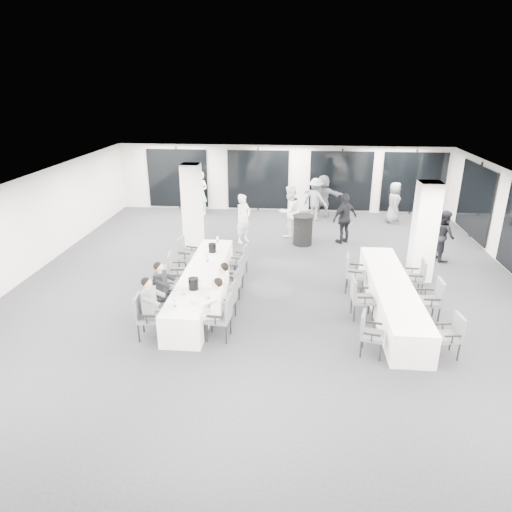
{
  "coord_description": "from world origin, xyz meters",
  "views": [
    {
      "loc": [
        0.62,
        -11.35,
        5.3
      ],
      "look_at": [
        -0.36,
        -0.2,
        0.99
      ],
      "focal_mm": 32.0,
      "sensor_mm": 36.0,
      "label": 1
    }
  ],
  "objects": [
    {
      "name": "chair_main_left_fourth",
      "position": [
        -2.55,
        -0.24,
        0.57
      ],
      "size": [
        0.57,
        0.61,
        1.0
      ],
      "rotation": [
        0.0,
        0.0,
        -1.43
      ],
      "color": "#494C50",
      "rests_on": "floor"
    },
    {
      "name": "plate_a",
      "position": [
        -1.84,
        -2.17,
        0.76
      ],
      "size": [
        0.2,
        0.2,
        0.03
      ],
      "color": "white",
      "rests_on": "banquet_table_main"
    },
    {
      "name": "chair_side_right_mid",
      "position": [
        3.87,
        -1.49,
        0.59
      ],
      "size": [
        0.53,
        0.59,
        1.04
      ],
      "rotation": [
        0.0,
        0.0,
        1.57
      ],
      "color": "#494C50",
      "rests_on": "floor"
    },
    {
      "name": "banquet_table_side",
      "position": [
        3.03,
        -1.07,
        0.38
      ],
      "size": [
        0.9,
        5.0,
        0.75
      ],
      "primitive_type": "cube",
      "color": "white",
      "rests_on": "floor"
    },
    {
      "name": "water_bottle_c",
      "position": [
        -1.65,
        1.31,
        0.87
      ],
      "size": [
        0.08,
        0.08,
        0.24
      ],
      "primitive_type": "cylinder",
      "color": "silver",
      "rests_on": "banquet_table_main"
    },
    {
      "name": "chair_main_left_near",
      "position": [
        -2.55,
        -2.81,
        0.58
      ],
      "size": [
        0.55,
        0.61,
        1.01
      ],
      "rotation": [
        0.0,
        0.0,
        -1.48
      ],
      "color": "#494C50",
      "rests_on": "floor"
    },
    {
      "name": "wine_glass",
      "position": [
        -1.44,
        -2.91,
        0.91
      ],
      "size": [
        0.08,
        0.08,
        0.21
      ],
      "color": "silver",
      "rests_on": "banquet_table_main"
    },
    {
      "name": "seated_guest_b",
      "position": [
        -2.38,
        -1.93,
        0.81
      ],
      "size": [
        0.5,
        0.38,
        1.44
      ],
      "rotation": [
        0.0,
        0.0,
        -1.57
      ],
      "color": "black",
      "rests_on": "floor"
    },
    {
      "name": "seated_guest_c",
      "position": [
        -1.04,
        -2.71,
        0.81
      ],
      "size": [
        0.5,
        0.38,
        1.44
      ],
      "rotation": [
        0.0,
        0.0,
        1.57
      ],
      "color": "white",
      "rests_on": "floor"
    },
    {
      "name": "standing_guest_e",
      "position": [
        4.51,
        6.59,
        0.92
      ],
      "size": [
        0.62,
        0.93,
        1.84
      ],
      "primitive_type": "imported",
      "rotation": [
        0.0,
        0.0,
        1.47
      ],
      "color": "slate",
      "rests_on": "floor"
    },
    {
      "name": "cocktail_table",
      "position": [
        0.91,
        3.65,
        0.52
      ],
      "size": [
        0.74,
        0.74,
        1.03
      ],
      "color": "black",
      "rests_on": "floor"
    },
    {
      "name": "chair_side_left_mid",
      "position": [
        2.19,
        -1.49,
        0.57
      ],
      "size": [
        0.54,
        0.59,
        1.01
      ],
      "rotation": [
        0.0,
        0.0,
        -1.51
      ],
      "color": "#494C50",
      "rests_on": "floor"
    },
    {
      "name": "chair_main_right_fourth",
      "position": [
        -0.88,
        -0.29,
        0.54
      ],
      "size": [
        0.54,
        0.58,
        0.95
      ],
      "rotation": [
        0.0,
        0.0,
        1.45
      ],
      "color": "#494C50",
      "rests_on": "floor"
    },
    {
      "name": "chair_main_right_near",
      "position": [
        -0.87,
        -2.71,
        0.58
      ],
      "size": [
        0.56,
        0.61,
        1.02
      ],
      "rotation": [
        0.0,
        0.0,
        1.48
      ],
      "color": "#494C50",
      "rests_on": "floor"
    },
    {
      "name": "chair_side_right_near",
      "position": [
        3.86,
        -2.97,
        0.53
      ],
      "size": [
        0.51,
        0.56,
        0.92
      ],
      "rotation": [
        0.0,
        0.0,
        1.68
      ],
      "color": "#494C50",
      "rests_on": "floor"
    },
    {
      "name": "standing_guest_d",
      "position": [
        2.33,
        3.95,
        1.0
      ],
      "size": [
        1.34,
        1.24,
        2.0
      ],
      "primitive_type": "imported",
      "rotation": [
        0.0,
        0.0,
        3.8
      ],
      "color": "black",
      "rests_on": "floor"
    },
    {
      "name": "ice_bucket_near",
      "position": [
        -1.68,
        -1.84,
        0.89
      ],
      "size": [
        0.24,
        0.24,
        0.27
      ],
      "primitive_type": "cylinder",
      "color": "black",
      "rests_on": "banquet_table_main"
    },
    {
      "name": "standing_guest_c",
      "position": [
        1.44,
        6.68,
        0.97
      ],
      "size": [
        1.39,
        1.24,
        1.93
      ],
      "primitive_type": "imported",
      "rotation": [
        0.0,
        0.0,
        2.53
      ],
      "color": "slate",
      "rests_on": "floor"
    },
    {
      "name": "chair_side_left_near",
      "position": [
        2.2,
        -3.05,
        0.53
      ],
      "size": [
        0.56,
        0.59,
        0.93
      ],
      "rotation": [
        0.0,
        0.0,
        -1.81
      ],
      "color": "#494C50",
      "rests_on": "floor"
    },
    {
      "name": "column_right",
      "position": [
        4.2,
        1.0,
        1.4
      ],
      "size": [
        0.6,
        0.6,
        2.8
      ],
      "primitive_type": "cube",
      "color": "white",
      "rests_on": "floor"
    },
    {
      "name": "chair_side_left_far",
      "position": [
        2.19,
        0.01,
        0.58
      ],
      "size": [
        0.6,
        0.63,
        1.02
      ],
      "rotation": [
        0.0,
        0.0,
        -1.75
      ],
      "color": "#494C50",
      "rests_on": "floor"
    },
    {
      "name": "chair_main_right_far",
      "position": [
        -0.88,
        0.84,
        0.52
      ],
      "size": [
        0.53,
        0.56,
        0.9
      ],
      "rotation": [
        0.0,
        0.0,
        1.4
      ],
      "color": "#494C50",
      "rests_on": "floor"
    },
    {
      "name": "room",
      "position": [
        0.89,
        1.11,
        1.39
      ],
      "size": [
        14.04,
        16.04,
        2.84
      ],
      "color": "black",
      "rests_on": "ground"
    },
    {
      "name": "standing_guest_b",
      "position": [
        0.43,
        4.51,
        1.05
      ],
      "size": [
        1.17,
        1.15,
        2.11
      ],
      "primitive_type": "imported",
      "rotation": [
        0.0,
        0.0,
        3.89
      ],
      "color": "white",
      "rests_on": "floor"
    },
    {
      "name": "ice_bucket_far",
      "position": [
        -1.68,
        0.63,
        0.88
      ],
      "size": [
        0.22,
        0.22,
        0.25
      ],
      "primitive_type": "cylinder",
      "color": "black",
      "rests_on": "banquet_table_main"
    },
    {
      "name": "standing_guest_g",
      "position": [
        -3.35,
        7.2,
        1.02
      ],
      "size": [
        0.93,
        0.86,
        2.03
      ],
      "primitive_type": "imported",
      "rotation": [
        0.0,
        0.0,
        -0.45
      ],
      "color": "white",
      "rests_on": "floor"
    },
    {
      "name": "standing_guest_f",
      "position": [
        1.75,
        7.2,
        0.99
      ],
      "size": [
        1.92,
        1.03,
        1.99
      ],
      "primitive_type": "imported",
      "rotation": [
        0.0,
        0.0,
        2.95
      ],
      "color": "slate",
      "rests_on": "floor"
    },
    {
      "name": "chair_main_left_second",
      "position": [
        -2.54,
        -1.9,
        0.55
      ],
      "size": [
        0.59,
        0.61,
        0.96
      ],
      "rotation": [
        0.0,
        0.0,
        -1.82
      ],
      "color": "#494C50",
      "rests_on": "floor"
    },
    {
      "name": "column_left",
      "position": [
        -2.8,
        3.2,
        1.4
      ],
      "size": [
        0.6,
        0.6,
        2.8
      ],
      "primitive_type": "cube",
      "color": "white",
      "rests_on": "floor"
    },
    {
      "name": "chair_main_right_mid",
      "position": [
        -0.88,
        -0.97,
        0.51
      ],
      "size": [
        0.53,
        0.57,
        0.9
      ],
      "rotation": [
        0.0,
        0.0,
        1.38
      ],
      "color": "#494C50",
      "rests_on": "floor"
    },
    {
      "name": "seated_guest_d",
      "position": [
        -1.04,
        -1.85,
        0.81
      ],
      "size": [
        0.5,
        0.38,
        1.44
      ],
      "rotation": [
        0.0,
        0.0,
        1.57
      ],
      "color": "white",
      "rests_on": "floor"
    },
    {
      "name": "plate_b",
      "position": [
        -1.53,
        -2.56,
        0.76
      ],
      "size": [
        0.22,
        0.22,
        0.03
      ],
      "color": "white",
      "rests_on": "banquet_table_main"
    },
    {
      "name": "water_bottle_a",
      "position": [
        -1.86,
        -2.87,
        0.85
      ],
      "size": [
        0.07,
        0.07,
        0.21
      ],
      "primitive_type": "cylinder",
      "color": "silver",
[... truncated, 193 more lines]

